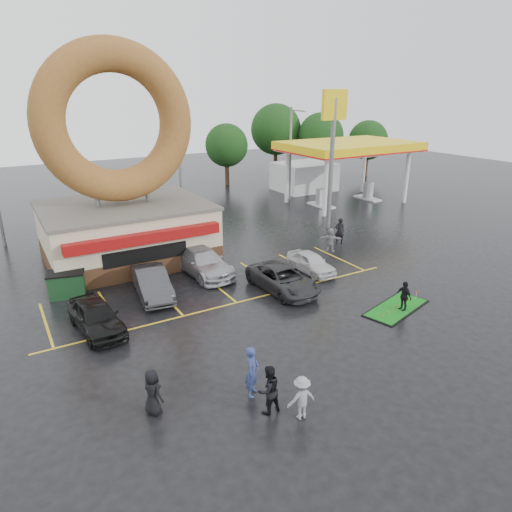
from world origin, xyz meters
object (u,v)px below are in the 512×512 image
streetlight_mid (180,162)px  dumpster (67,285)px  streetlight_right (291,152)px  shell_sign (333,134)px  donut_shop (123,192)px  car_black (96,317)px  putting_green (396,308)px  car_dgrey (152,283)px  car_silver (203,262)px  person_blue (252,371)px  car_white (311,262)px  car_grey (283,279)px  gas_station (328,161)px  person_cameraman (404,296)px

streetlight_mid → dumpster: (-11.50, -12.10, -4.13)m
streetlight_right → shell_sign: bearing=-106.8°
donut_shop → dumpster: 7.22m
shell_sign → car_black: shell_sign is taller
putting_green → dumpster: bearing=144.5°
car_dgrey → dumpster: bearing=156.6°
car_silver → person_blue: (-3.26, -11.67, 0.22)m
shell_sign → streetlight_mid: shell_sign is taller
car_white → dumpster: bearing=162.9°
car_white → shell_sign: bearing=44.4°
car_dgrey → car_grey: bearing=-17.5°
streetlight_right → gas_station: bearing=-13.7°
car_black → car_white: bearing=-2.2°
car_white → streetlight_mid: bearing=96.1°
gas_station → car_white: (-14.04, -16.03, -3.08)m
shell_sign → putting_green: size_ratio=2.47×
streetlight_mid → car_silver: streetlight_mid is taller
car_silver → putting_green: size_ratio=1.23×
car_grey → dumpster: (-10.45, 5.32, -0.03)m
car_grey → putting_green: (3.80, -4.84, -0.64)m
car_black → car_silver: 8.15m
streetlight_mid → streetlight_right: 12.04m
shell_sign → car_grey: 14.77m
shell_sign → streetlight_right: (3.00, 9.92, -2.60)m
gas_station → car_black: bearing=-148.0°
car_white → person_cameraman: size_ratio=2.30×
donut_shop → car_white: size_ratio=3.68×
car_silver → person_cameraman: size_ratio=3.31×
donut_shop → person_blue: donut_shop is taller
streetlight_mid → dumpster: 17.20m
streetlight_mid → car_black: size_ratio=2.09×
car_black → car_grey: 9.95m
dumpster → shell_sign: bearing=23.2°
gas_station → person_blue: bearing=-133.2°
streetlight_right → car_grey: bearing=-125.3°
car_white → dumpster: (-13.46, 3.91, 0.03)m
car_black → car_dgrey: size_ratio=0.94×
gas_station → car_white: size_ratio=3.72×
streetlight_mid → car_grey: streetlight_mid is taller
car_black → streetlight_right: bearing=31.8°
person_blue → streetlight_mid: bearing=31.2°
gas_station → streetlight_right: 4.26m
donut_shop → streetlight_mid: size_ratio=1.50×
donut_shop → car_black: donut_shop is taller
car_white → putting_green: 6.32m
car_grey → car_white: car_grey is taller
shell_sign → car_white: size_ratio=2.89×
car_silver → person_cameraman: 11.75m
donut_shop → dumpster: size_ratio=7.50×
car_silver → car_white: (5.82, -3.09, -0.14)m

